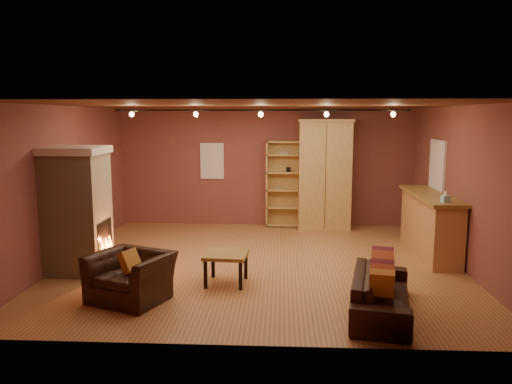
# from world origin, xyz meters

# --- Properties ---
(floor) EXTENTS (7.00, 7.00, 0.00)m
(floor) POSITION_xyz_m (0.00, 0.00, 0.00)
(floor) COLOR brown
(floor) RESTS_ON ground
(ceiling) EXTENTS (7.00, 7.00, 0.00)m
(ceiling) POSITION_xyz_m (0.00, 0.00, 2.80)
(ceiling) COLOR brown
(ceiling) RESTS_ON back_wall
(back_wall) EXTENTS (7.00, 0.02, 2.80)m
(back_wall) POSITION_xyz_m (0.00, 3.25, 1.40)
(back_wall) COLOR brown
(back_wall) RESTS_ON floor
(left_wall) EXTENTS (0.02, 6.50, 2.80)m
(left_wall) POSITION_xyz_m (-3.50, 0.00, 1.40)
(left_wall) COLOR brown
(left_wall) RESTS_ON floor
(right_wall) EXTENTS (0.02, 6.50, 2.80)m
(right_wall) POSITION_xyz_m (3.50, 0.00, 1.40)
(right_wall) COLOR brown
(right_wall) RESTS_ON floor
(fireplace) EXTENTS (1.01, 0.98, 2.12)m
(fireplace) POSITION_xyz_m (-3.04, -0.60, 1.06)
(fireplace) COLOR #C2B087
(fireplace) RESTS_ON floor
(back_window) EXTENTS (0.56, 0.04, 0.86)m
(back_window) POSITION_xyz_m (-1.30, 3.23, 1.55)
(back_window) COLOR white
(back_window) RESTS_ON back_wall
(bookcase) EXTENTS (0.83, 0.32, 2.04)m
(bookcase) POSITION_xyz_m (0.42, 3.14, 1.04)
(bookcase) COLOR tan
(bookcase) RESTS_ON floor
(armoire) EXTENTS (1.25, 0.71, 2.55)m
(armoire) POSITION_xyz_m (1.37, 2.93, 1.28)
(armoire) COLOR tan
(armoire) RESTS_ON floor
(bar_counter) EXTENTS (0.65, 2.44, 1.17)m
(bar_counter) POSITION_xyz_m (3.20, 0.77, 0.59)
(bar_counter) COLOR tan
(bar_counter) RESTS_ON floor
(tissue_box) EXTENTS (0.14, 0.14, 0.22)m
(tissue_box) POSITION_xyz_m (3.15, -0.18, 1.26)
(tissue_box) COLOR #8CC8E0
(tissue_box) RESTS_ON bar_counter
(right_window) EXTENTS (0.05, 0.90, 1.00)m
(right_window) POSITION_xyz_m (3.47, 1.40, 1.65)
(right_window) COLOR white
(right_window) RESTS_ON right_wall
(loveseat) EXTENTS (0.91, 1.95, 0.78)m
(loveseat) POSITION_xyz_m (1.72, -2.18, 0.39)
(loveseat) COLOR black
(loveseat) RESTS_ON floor
(armchair) EXTENTS (1.23, 1.03, 0.92)m
(armchair) POSITION_xyz_m (-1.77, -1.89, 0.46)
(armchair) COLOR black
(armchair) RESTS_ON floor
(coffee_table) EXTENTS (0.70, 0.70, 0.49)m
(coffee_table) POSITION_xyz_m (-0.48, -1.11, 0.42)
(coffee_table) COLOR olive
(coffee_table) RESTS_ON floor
(track_rail) EXTENTS (5.20, 0.09, 0.13)m
(track_rail) POSITION_xyz_m (0.00, 0.20, 2.69)
(track_rail) COLOR black
(track_rail) RESTS_ON ceiling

